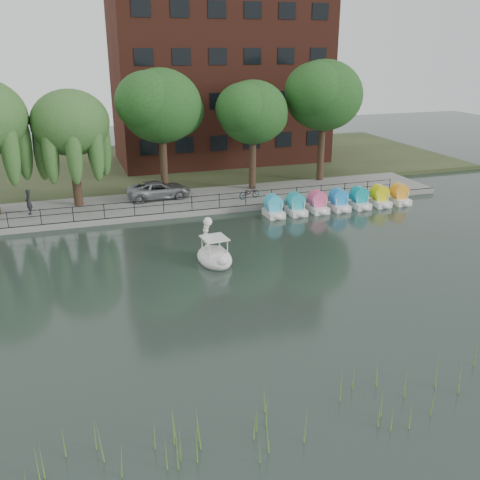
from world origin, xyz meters
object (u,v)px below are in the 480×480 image
minivan (159,189)px  pedestrian (28,200)px  swan_boat (214,254)px  bicycle (249,192)px

minivan → pedestrian: 9.22m
minivan → swan_boat: size_ratio=1.83×
minivan → swan_boat: bearing=-179.9°
bicycle → minivan: bearing=59.1°
minivan → pedestrian: bearing=94.2°
minivan → bicycle: 6.80m
swan_boat → bicycle: bearing=55.6°
pedestrian → swan_boat: pedestrian is taller
bicycle → pedestrian: bearing=74.3°
minivan → bicycle: minivan is taller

